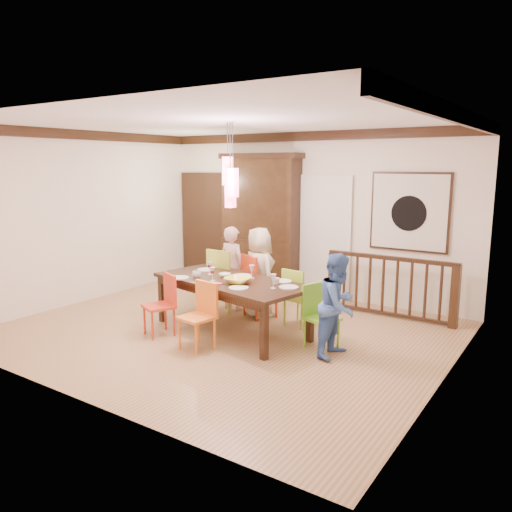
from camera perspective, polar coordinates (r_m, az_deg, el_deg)
The scene contains 37 objects.
floor at distance 7.21m, azimuth -3.56°, elevation -8.54°, with size 6.00×6.00×0.00m, color #946C47.
ceiling at distance 6.84m, azimuth -3.84°, elevation 15.11°, with size 6.00×6.00×0.00m, color white.
wall_back at distance 8.97m, azimuth 6.05°, elevation 4.69°, with size 6.00×6.00×0.00m, color silver.
wall_left at distance 9.00m, azimuth -19.11°, elevation 4.19°, with size 5.00×5.00×0.00m, color silver.
wall_right at distance 5.60m, azimuth 21.51°, elevation 0.55°, with size 5.00×5.00×0.00m, color silver.
crown_molding at distance 6.83m, azimuth -3.84°, elevation 14.44°, with size 6.00×5.00×0.16m, color black, non-canonical shape.
panel_door at distance 10.31m, azimuth -6.04°, elevation 3.20°, with size 1.04×0.07×2.24m, color black.
white_doorway at distance 8.84m, azimuth 7.91°, elevation 1.95°, with size 0.97×0.05×2.22m, color silver.
painting at distance 8.25m, azimuth 17.12°, elevation 4.83°, with size 1.25×0.06×1.25m.
pendant_cluster at distance 6.82m, azimuth -2.95°, elevation 8.46°, with size 0.27×0.21×1.14m.
dining_table at distance 7.02m, azimuth -2.84°, elevation -3.32°, with size 2.45×1.47×0.75m.
chair_far_left at distance 7.99m, azimuth -3.33°, elevation -2.25°, with size 0.48×0.48×1.02m.
chair_far_mid at distance 7.70m, azimuth 0.50°, elevation -2.91°, with size 0.59×0.59×0.98m.
chair_far_right at distance 7.32m, azimuth 5.04°, elevation -4.23°, with size 0.44×0.44×0.86m.
chair_near_left at distance 7.02m, azimuth -11.09°, elevation -5.08°, with size 0.51×0.51×0.85m.
chair_near_mid at distance 6.42m, azimuth -6.80°, elevation -6.37°, with size 0.44×0.44×0.86m.
chair_end_right at distance 6.44m, azimuth 7.54°, elevation -6.48°, with size 0.48×0.48×0.83m.
china_hutch at distance 9.27m, azimuth 0.54°, elevation 3.82°, with size 1.61×0.46×2.54m.
balustrade at distance 7.97m, azimuth 15.05°, elevation -3.28°, with size 2.04×0.12×0.96m.
person_far_left at distance 8.10m, azimuth -2.70°, elevation -1.39°, with size 0.50×0.33×1.36m, color beige.
person_far_mid at distance 7.68m, azimuth 0.37°, elevation -1.91°, with size 0.68×0.44×1.40m, color beige.
person_end_right at distance 6.20m, azimuth 9.40°, elevation -5.57°, with size 0.63×0.49×1.29m, color #4068B4.
serving_bowl at distance 6.76m, azimuth -2.09°, elevation -2.81°, with size 0.35×0.35×0.09m, color gold.
small_bowl at distance 7.15m, azimuth -3.58°, elevation -2.21°, with size 0.17×0.17×0.05m, color white.
cup_left at distance 7.16m, azimuth -6.80°, elevation -2.09°, with size 0.12×0.12×0.10m, color silver.
cup_right at distance 6.71m, azimuth 2.32°, elevation -2.89°, with size 0.10×0.10×0.09m, color silver.
plate_far_left at distance 7.65m, azimuth -5.76°, elevation -1.56°, with size 0.26×0.26×0.01m, color white.
plate_far_mid at distance 7.21m, azimuth -1.57°, elevation -2.25°, with size 0.26×0.26×0.01m, color white.
plate_far_right at distance 6.88m, azimuth 3.02°, elevation -2.88°, with size 0.26×0.26×0.01m, color white.
plate_near_left at distance 7.16m, azimuth -8.72°, elevation -2.46°, with size 0.26×0.26×0.01m, color white.
plate_near_mid at distance 6.51m, azimuth -2.01°, elevation -3.65°, with size 0.26×0.26×0.01m, color white.
plate_end_right at distance 6.55m, azimuth 3.74°, elevation -3.57°, with size 0.26×0.26×0.01m, color white.
wine_glass_a at distance 7.33m, azimuth -5.32°, elevation -1.39°, with size 0.08×0.08×0.19m, color #590C19, non-canonical shape.
wine_glass_b at distance 7.05m, azimuth -0.48°, elevation -1.80°, with size 0.08×0.08×0.19m, color silver, non-canonical shape.
wine_glass_c at distance 6.93m, azimuth -5.00°, elevation -2.06°, with size 0.08×0.08×0.19m, color #590C19, non-canonical shape.
wine_glass_d at distance 6.48m, azimuth 1.98°, elevation -2.91°, with size 0.08×0.08×0.19m, color silver, non-canonical shape.
napkin at distance 6.75m, azimuth -4.77°, elevation -3.16°, with size 0.18×0.14×0.01m, color #D83359.
Camera 1 is at (4.14, -5.41, 2.34)m, focal length 35.00 mm.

